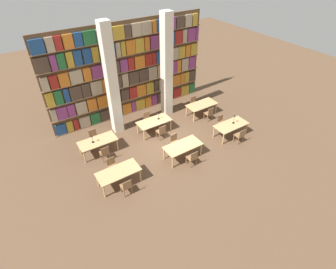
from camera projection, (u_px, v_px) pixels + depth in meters
ground_plane at (167, 143)px, 14.17m from camera, size 40.00×40.00×0.00m
bookshelf_bank at (130, 71)px, 15.17m from camera, size 9.79×0.35×5.50m
pillar_left at (112, 82)px, 13.36m from camera, size 0.53×0.53×6.00m
pillar_center at (167, 68)px, 14.81m from camera, size 0.53×0.53×6.00m
reading_table_0 at (118, 173)px, 11.48m from camera, size 1.89×0.91×0.74m
chair_0 at (126, 186)px, 11.09m from camera, size 0.42×0.40×0.89m
chair_1 at (112, 166)px, 12.08m from camera, size 0.42×0.40×0.89m
reading_table_1 at (183, 147)px, 12.90m from camera, size 1.89×0.91×0.74m
chair_2 at (192, 158)px, 12.53m from camera, size 0.42×0.40×0.89m
chair_3 at (175, 142)px, 13.52m from camera, size 0.42×0.40×0.89m
reading_table_2 at (231, 126)px, 14.33m from camera, size 1.89×0.91×0.74m
chair_4 at (240, 135)px, 13.94m from camera, size 0.42×0.40×0.89m
chair_5 at (221, 122)px, 14.93m from camera, size 0.42×0.40×0.89m
desk_lamp_0 at (234, 118)px, 14.19m from camera, size 0.14×0.14×0.50m
reading_table_3 at (98, 142)px, 13.19m from camera, size 1.89×0.91×0.74m
chair_6 at (105, 153)px, 12.82m from camera, size 0.42×0.40×0.89m
chair_7 at (94, 137)px, 13.81m from camera, size 0.42×0.40×0.89m
desk_lamp_1 at (92, 138)px, 12.88m from camera, size 0.14×0.14×0.43m
reading_table_4 at (154, 122)px, 14.60m from camera, size 1.89×0.91×0.74m
chair_8 at (161, 131)px, 14.22m from camera, size 0.42×0.40×0.89m
chair_9 at (148, 119)px, 15.21m from camera, size 0.42×0.40×0.89m
desk_lamp_2 at (158, 115)px, 14.55m from camera, size 0.14×0.14×0.42m
reading_table_5 at (202, 105)px, 16.06m from camera, size 1.89×0.91×0.74m
chair_10 at (209, 113)px, 15.67m from camera, size 0.42×0.40×0.89m
chair_11 at (194, 103)px, 16.66m from camera, size 0.42×0.40×0.89m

